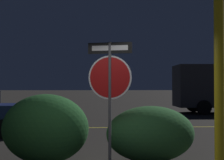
# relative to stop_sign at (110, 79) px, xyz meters

# --- Properties ---
(road_center_stripe) EXTENTS (41.02, 0.12, 0.01)m
(road_center_stripe) POSITION_rel_stop_sign_xyz_m (-0.32, 6.18, -1.77)
(road_center_stripe) COLOR gold
(road_center_stripe) RESTS_ON ground_plane
(stop_sign) EXTENTS (0.86, 0.24, 2.50)m
(stop_sign) POSITION_rel_stop_sign_xyz_m (0.00, 0.00, 0.00)
(stop_sign) COLOR #4C4C51
(stop_sign) RESTS_ON ground_plane
(yellow_pole_right) EXTENTS (0.15, 0.15, 3.24)m
(yellow_pole_right) POSITION_rel_stop_sign_xyz_m (1.69, -1.24, -0.15)
(yellow_pole_right) COLOR yellow
(yellow_pole_right) RESTS_ON ground_plane
(hedge_bush_2) EXTENTS (1.81, 1.03, 1.46)m
(hedge_bush_2) POSITION_rel_stop_sign_xyz_m (-1.33, 0.52, -1.04)
(hedge_bush_2) COLOR #1E4C23
(hedge_bush_2) RESTS_ON ground_plane
(hedge_bush_3) EXTENTS (1.90, 1.07, 1.20)m
(hedge_bush_3) POSITION_rel_stop_sign_xyz_m (0.90, 0.53, -1.17)
(hedge_bush_3) COLOR #285B2D
(hedge_bush_3) RESTS_ON ground_plane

